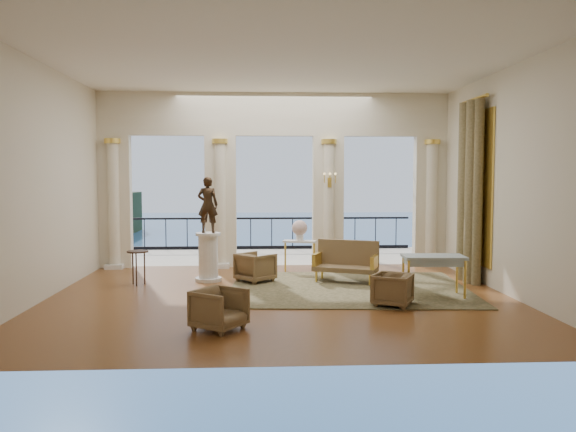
{
  "coord_description": "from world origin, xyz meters",
  "views": [
    {
      "loc": [
        -0.4,
        -10.78,
        2.34
      ],
      "look_at": [
        0.19,
        0.6,
        1.55
      ],
      "focal_mm": 35.0,
      "sensor_mm": 36.0,
      "label": 1
    }
  ],
  "objects": [
    {
      "name": "armchair_c",
      "position": [
        2.01,
        -0.85,
        0.33
      ],
      "size": [
        0.82,
        0.84,
        0.66
      ],
      "primitive_type": "imported",
      "rotation": [
        0.0,
        0.0,
        -2.04
      ],
      "color": "#48341C",
      "rests_on": "ground"
    },
    {
      "name": "palm_tree",
      "position": [
        2.0,
        6.6,
        4.09
      ],
      "size": [
        2.0,
        2.0,
        4.5
      ],
      "color": "#4C3823",
      "rests_on": "terrace"
    },
    {
      "name": "game_table",
      "position": [
        3.0,
        -0.08,
        0.73
      ],
      "size": [
        1.22,
        0.72,
        0.81
      ],
      "rotation": [
        0.0,
        0.0,
        -0.06
      ],
      "color": "#A0C0CD",
      "rests_on": "ground"
    },
    {
      "name": "curtain",
      "position": [
        4.28,
        1.5,
        2.02
      ],
      "size": [
        0.33,
        1.4,
        4.09
      ],
      "color": "brown",
      "rests_on": "ground"
    },
    {
      "name": "wall_sconce",
      "position": [
        1.4,
        3.51,
        2.23
      ],
      "size": [
        0.3,
        0.11,
        0.33
      ],
      "color": "#EDC44E",
      "rests_on": "arcade"
    },
    {
      "name": "pedestal",
      "position": [
        -1.55,
        1.8,
        0.53
      ],
      "size": [
        0.6,
        0.6,
        1.1
      ],
      "color": "silver",
      "rests_on": "ground"
    },
    {
      "name": "side_table",
      "position": [
        -3.04,
        1.43,
        0.64
      ],
      "size": [
        0.46,
        0.46,
        0.74
      ],
      "color": "black",
      "rests_on": "ground"
    },
    {
      "name": "terrace",
      "position": [
        0.0,
        5.8,
        -0.05
      ],
      "size": [
        10.0,
        3.6,
        0.1
      ],
      "primitive_type": "cube",
      "color": "#B9AB99",
      "rests_on": "ground"
    },
    {
      "name": "balustrade",
      "position": [
        0.0,
        7.4,
        0.41
      ],
      "size": [
        9.0,
        0.06,
        1.03
      ],
      "color": "black",
      "rests_on": "terrace"
    },
    {
      "name": "settee",
      "position": [
        1.54,
        1.54,
        0.46
      ],
      "size": [
        1.52,
        1.09,
        0.93
      ],
      "rotation": [
        0.0,
        0.0,
        -0.4
      ],
      "color": "#48341C",
      "rests_on": "ground"
    },
    {
      "name": "console_table",
      "position": [
        0.6,
        3.05,
        0.63
      ],
      "size": [
        0.86,
        0.51,
        0.77
      ],
      "rotation": [
        0.0,
        0.0,
        -0.26
      ],
      "color": "silver",
      "rests_on": "ground"
    },
    {
      "name": "armchair_d",
      "position": [
        -0.49,
        1.64,
        0.36
      ],
      "size": [
        0.96,
        0.96,
        0.72
      ],
      "primitive_type": "imported",
      "rotation": [
        0.0,
        0.0,
        2.32
      ],
      "color": "#48341C",
      "rests_on": "ground"
    },
    {
      "name": "window_frame",
      "position": [
        4.47,
        1.5,
        2.1
      ],
      "size": [
        0.04,
        1.6,
        3.4
      ],
      "primitive_type": "cube",
      "color": "#EDC44E",
      "rests_on": "room_walls"
    },
    {
      "name": "rug",
      "position": [
        1.47,
        0.8,
        0.01
      ],
      "size": [
        5.17,
        4.16,
        0.02
      ],
      "primitive_type": "cube",
      "rotation": [
        0.0,
        0.0,
        -0.07
      ],
      "color": "#2B2F19",
      "rests_on": "ground"
    },
    {
      "name": "armchair_b",
      "position": [
        2.02,
        -0.77,
        0.33
      ],
      "size": [
        0.85,
        0.84,
        0.65
      ],
      "primitive_type": "imported",
      "rotation": [
        0.0,
        0.0,
        -0.55
      ],
      "color": "#48341C",
      "rests_on": "ground"
    },
    {
      "name": "statue",
      "position": [
        -1.55,
        1.8,
        1.72
      ],
      "size": [
        0.49,
        0.35,
        1.25
      ],
      "primitive_type": "imported",
      "rotation": [
        0.0,
        0.0,
        3.03
      ],
      "color": "#2F2115",
      "rests_on": "pedestal"
    },
    {
      "name": "urn",
      "position": [
        0.6,
        3.05,
        1.05
      ],
      "size": [
        0.38,
        0.38,
        0.5
      ],
      "color": "white",
      "rests_on": "console_table"
    },
    {
      "name": "armchair_a",
      "position": [
        -1.02,
        -2.27,
        0.35
      ],
      "size": [
        0.92,
        0.93,
        0.7
      ],
      "primitive_type": "imported",
      "rotation": [
        0.0,
        0.0,
        0.96
      ],
      "color": "#48341C",
      "rests_on": "ground"
    },
    {
      "name": "headland",
      "position": [
        -30.0,
        70.0,
        -3.0
      ],
      "size": [
        22.0,
        18.0,
        6.0
      ],
      "primitive_type": "cube",
      "color": "black",
      "rests_on": "sea"
    },
    {
      "name": "arcade",
      "position": [
        -0.0,
        3.82,
        2.58
      ],
      "size": [
        9.0,
        0.56,
        4.5
      ],
      "color": "beige",
      "rests_on": "ground"
    },
    {
      "name": "floor",
      "position": [
        0.0,
        0.0,
        0.0
      ],
      "size": [
        9.0,
        9.0,
        0.0
      ],
      "primitive_type": "plane",
      "color": "#533316",
      "rests_on": "ground"
    },
    {
      "name": "sea",
      "position": [
        0.0,
        60.0,
        -6.0
      ],
      "size": [
        160.0,
        160.0,
        0.0
      ],
      "primitive_type": "plane",
      "color": "#245085",
      "rests_on": "ground"
    },
    {
      "name": "room_walls",
      "position": [
        0.0,
        -1.12,
        2.88
      ],
      "size": [
        9.0,
        9.0,
        9.0
      ],
      "color": "beige",
      "rests_on": "ground"
    }
  ]
}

